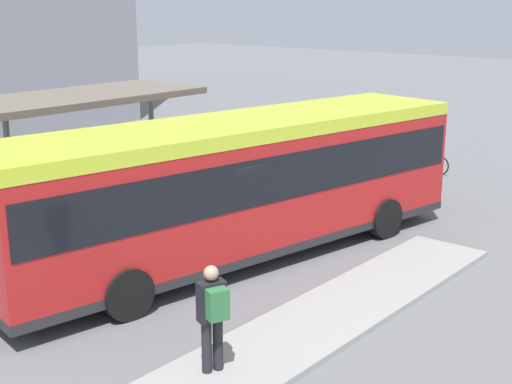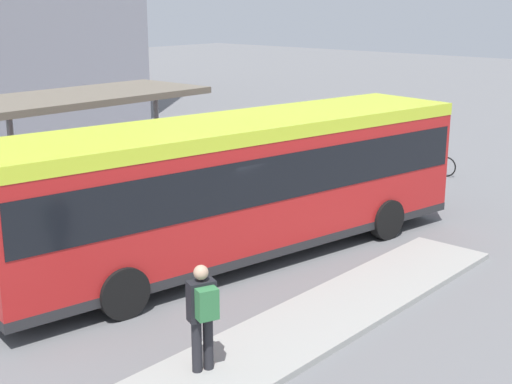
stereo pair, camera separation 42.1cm
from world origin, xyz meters
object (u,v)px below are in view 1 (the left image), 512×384
object	(u,v)px
bicycle_red	(403,161)
pedestrian_waiting	(213,312)
city_bus	(239,179)
bicycle_yellow	(383,156)
bicycle_black	(426,163)

from	to	relation	value
bicycle_red	pedestrian_waiting	bearing A→B (deg)	108.67
city_bus	bicycle_yellow	size ratio (longest dim) A/B	7.08
city_bus	bicycle_black	size ratio (longest dim) A/B	7.52
bicycle_black	bicycle_yellow	xyz separation A→B (m)	(0.00, 1.69, 0.02)
bicycle_black	bicycle_red	distance (m)	0.85
city_bus	pedestrian_waiting	xyz separation A→B (m)	(-4.36, -3.31, -0.74)
pedestrian_waiting	city_bus	bearing A→B (deg)	-31.25
bicycle_yellow	pedestrian_waiting	bearing A→B (deg)	107.93
city_bus	bicycle_black	bearing A→B (deg)	12.81
pedestrian_waiting	bicycle_red	bearing A→B (deg)	-50.45
bicycle_black	bicycle_yellow	size ratio (longest dim) A/B	0.94
city_bus	pedestrian_waiting	distance (m)	5.53
pedestrian_waiting	bicycle_yellow	bearing A→B (deg)	-47.61
city_bus	bicycle_black	distance (m)	10.40
bicycle_red	bicycle_yellow	world-z (taller)	bicycle_yellow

